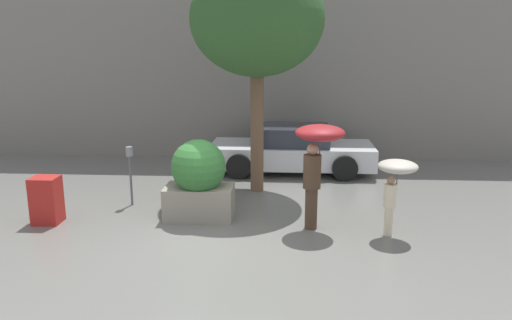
{
  "coord_description": "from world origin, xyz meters",
  "views": [
    {
      "loc": [
        1.2,
        -8.2,
        3.36
      ],
      "look_at": [
        0.63,
        1.6,
        1.05
      ],
      "focal_mm": 35.0,
      "sensor_mm": 36.0,
      "label": 1
    }
  ],
  "objects": [
    {
      "name": "ground_plane",
      "position": [
        0.0,
        0.0,
        0.0
      ],
      "size": [
        40.0,
        40.0,
        0.0
      ],
      "primitive_type": "plane",
      "color": "slate"
    },
    {
      "name": "building_facade",
      "position": [
        0.0,
        6.5,
        3.0
      ],
      "size": [
        18.0,
        0.3,
        6.0
      ],
      "color": "gray",
      "rests_on": "ground"
    },
    {
      "name": "planter_box",
      "position": [
        -0.45,
        1.03,
        0.78
      ],
      "size": [
        1.32,
        1.06,
        1.57
      ],
      "color": "gray",
      "rests_on": "ground"
    },
    {
      "name": "person_adult",
      "position": [
        1.79,
        0.62,
        1.49
      ],
      "size": [
        0.9,
        0.9,
        1.93
      ],
      "rotation": [
        0.0,
        0.0,
        0.48
      ],
      "color": "#473323",
      "rests_on": "ground"
    },
    {
      "name": "person_child",
      "position": [
        3.15,
        0.32,
        1.1
      ],
      "size": [
        0.69,
        0.69,
        1.38
      ],
      "rotation": [
        0.0,
        0.0,
        -0.01
      ],
      "color": "beige",
      "rests_on": "ground"
    },
    {
      "name": "parked_car_near",
      "position": [
        1.39,
        4.82,
        0.57
      ],
      "size": [
        4.31,
        1.97,
        1.23
      ],
      "rotation": [
        0.0,
        0.0,
        1.56
      ],
      "color": "silver",
      "rests_on": "ground"
    },
    {
      "name": "street_tree",
      "position": [
        0.57,
        2.98,
        3.83
      ],
      "size": [
        2.93,
        2.93,
        5.11
      ],
      "color": "brown",
      "rests_on": "ground"
    },
    {
      "name": "parking_meter",
      "position": [
        -2.02,
        1.74,
        0.91
      ],
      "size": [
        0.14,
        0.14,
        1.26
      ],
      "color": "#595B60",
      "rests_on": "ground"
    },
    {
      "name": "newspaper_box",
      "position": [
        -3.3,
        0.59,
        0.45
      ],
      "size": [
        0.5,
        0.44,
        0.9
      ],
      "color": "#B2231E",
      "rests_on": "ground"
    }
  ]
}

